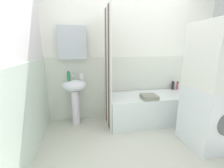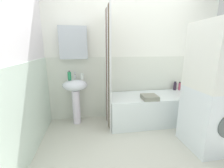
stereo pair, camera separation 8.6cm
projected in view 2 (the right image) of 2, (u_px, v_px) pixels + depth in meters
ground_plane at (152, 155)px, 2.02m from camera, size 4.80×5.60×0.04m
wall_back_tiled at (126, 60)px, 2.96m from camera, size 3.60×0.18×2.40m
wall_left_tiled at (24, 69)px, 1.84m from camera, size 0.07×1.81×2.40m
sink at (76, 92)px, 2.70m from camera, size 0.44×0.34×0.82m
faucet at (75, 76)px, 2.72m from camera, size 0.03×0.12×0.12m
soap_dispenser at (69, 76)px, 2.60m from camera, size 0.06×0.06×0.17m
toothbrush_cup at (82, 76)px, 2.69m from camera, size 0.06×0.06×0.10m
bathtub at (151, 108)px, 2.86m from camera, size 1.61×0.68×0.51m
shower_curtain at (108, 70)px, 2.56m from camera, size 0.01×0.68×2.00m
lotion_bottle at (179, 86)px, 3.14m from camera, size 0.04×0.04×0.17m
conditioner_bottle at (175, 86)px, 3.14m from camera, size 0.06×0.06×0.18m
towel_folded at (150, 97)px, 2.58m from camera, size 0.27×0.27×0.07m
washer_dryer_stack at (215, 89)px, 1.99m from camera, size 0.58×0.60×1.69m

